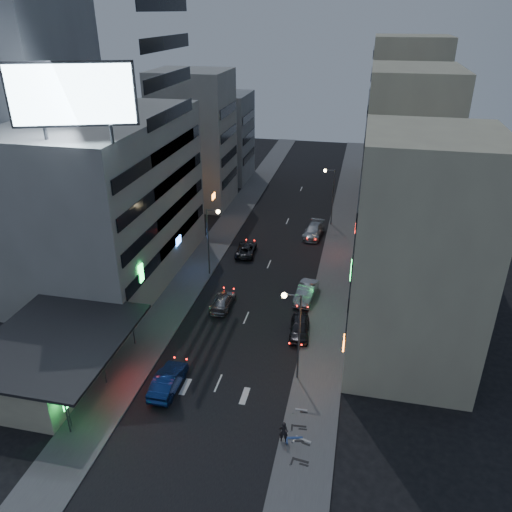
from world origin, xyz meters
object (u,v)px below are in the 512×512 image
(parked_car_right_near, at_px, (299,328))
(road_car_silver, at_px, (223,301))
(scooter_black_b, at_px, (307,421))
(scooter_silver_b, at_px, (308,405))
(scooter_silver_a, at_px, (312,436))
(parked_car_right_mid, at_px, (306,292))
(person, at_px, (283,432))
(scooter_blue, at_px, (303,431))
(parked_car_left, at_px, (246,249))
(scooter_black_a, at_px, (310,456))
(parked_car_right_far, at_px, (314,231))
(road_car_blue, at_px, (168,380))

(parked_car_right_near, relative_size, road_car_silver, 0.96)
(road_car_silver, relative_size, scooter_black_b, 2.80)
(road_car_silver, bearing_deg, scooter_silver_b, 128.37)
(scooter_silver_a, bearing_deg, parked_car_right_mid, 24.80)
(person, relative_size, scooter_blue, 0.93)
(person, bearing_deg, parked_car_left, -78.19)
(road_car_silver, xyz_separation_m, scooter_black_a, (11.20, -17.95, -0.03))
(parked_car_left, relative_size, road_car_silver, 1.04)
(parked_car_right_far, bearing_deg, parked_car_left, -130.54)
(parked_car_right_near, height_order, parked_car_right_far, parked_car_right_far)
(parked_car_right_near, bearing_deg, road_car_blue, -138.66)
(parked_car_right_near, height_order, parked_car_right_mid, parked_car_right_mid)
(road_car_blue, relative_size, person, 2.85)
(road_car_blue, distance_m, scooter_blue, 11.73)
(parked_car_right_far, height_order, scooter_blue, parked_car_right_far)
(parked_car_right_far, xyz_separation_m, scooter_black_a, (4.06, -37.91, -0.15))
(scooter_black_b, bearing_deg, person, 136.28)
(parked_car_right_far, distance_m, scooter_black_a, 38.12)
(parked_car_right_mid, relative_size, scooter_silver_b, 3.14)
(person, height_order, scooter_black_b, person)
(parked_car_left, xyz_separation_m, parked_car_right_far, (7.69, 7.28, 0.12))
(parked_car_right_near, xyz_separation_m, scooter_blue, (2.02, -12.58, -0.08))
(parked_car_right_mid, height_order, parked_car_right_far, parked_car_right_mid)
(road_car_blue, bearing_deg, road_car_silver, -93.89)
(parked_car_left, distance_m, scooter_silver_a, 31.13)
(scooter_blue, bearing_deg, parked_car_right_near, -4.77)
(parked_car_right_near, distance_m, parked_car_right_far, 23.24)
(parked_car_left, relative_size, scooter_black_b, 2.91)
(parked_car_right_near, bearing_deg, scooter_silver_a, -82.97)
(road_car_silver, xyz_separation_m, scooter_black_b, (10.61, -14.75, -0.05))
(road_car_blue, xyz_separation_m, road_car_silver, (0.90, 12.98, -0.14))
(parked_car_right_mid, distance_m, person, 19.91)
(parked_car_left, relative_size, person, 2.78)
(road_car_blue, bearing_deg, parked_car_left, -90.72)
(road_car_blue, distance_m, person, 10.67)
(scooter_black_b, distance_m, scooter_silver_b, 1.69)
(parked_car_left, relative_size, scooter_silver_a, 2.71)
(scooter_black_b, height_order, scooter_silver_b, scooter_black_b)
(person, height_order, scooter_silver_b, person)
(parked_car_left, bearing_deg, parked_car_right_near, 115.24)
(parked_car_right_mid, distance_m, scooter_silver_a, 19.74)
(scooter_silver_a, distance_m, scooter_blue, 0.77)
(road_car_blue, distance_m, scooter_black_a, 13.09)
(scooter_silver_a, xyz_separation_m, scooter_silver_b, (-0.68, 3.11, -0.06))
(scooter_silver_a, bearing_deg, scooter_black_a, -162.27)
(parked_car_left, height_order, scooter_black_a, parked_car_left)
(road_car_blue, xyz_separation_m, person, (10.05, -3.56, 0.17))
(parked_car_right_near, relative_size, scooter_silver_b, 2.84)
(parked_car_left, bearing_deg, scooter_silver_a, 107.88)
(parked_car_right_mid, bearing_deg, scooter_blue, -77.06)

